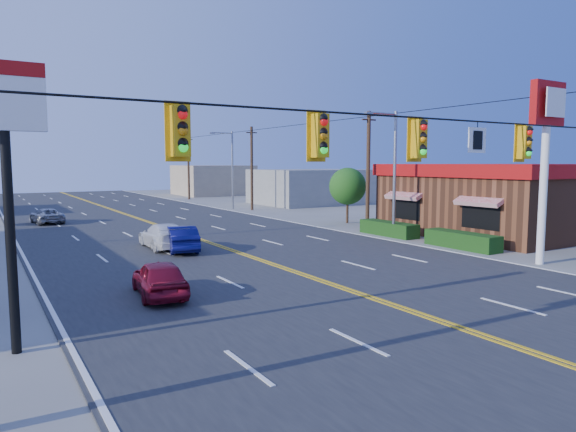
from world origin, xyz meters
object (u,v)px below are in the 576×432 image
kfc_pylon (546,135)px  car_blue (181,239)px  kfc (510,198)px  car_white (164,237)px  signal_span (446,159)px  car_silver (47,217)px  car_magenta (160,279)px  pizza_hut_sign (5,146)px

kfc_pylon → car_blue: (-13.40, 12.03, -5.36)m
kfc → car_white: (-22.79, 5.45, -1.69)m
signal_span → car_silver: size_ratio=5.81×
car_magenta → car_white: car_white is taller
kfc → car_blue: 22.72m
car_silver → pizza_hut_sign: bearing=76.8°
kfc → kfc_pylon: size_ratio=1.92×
car_silver → car_white: bearing=98.7°
kfc_pylon → kfc: bearing=42.0°
kfc → car_silver: bearing=141.0°
pizza_hut_sign → car_white: 16.34m
car_magenta → signal_span: bearing=136.8°
car_magenta → kfc: bearing=-163.0°
signal_span → car_magenta: bearing=129.8°
kfc → car_blue: bearing=169.7°
car_white → car_silver: size_ratio=1.14×
car_silver → signal_span: bearing=96.0°
car_white → signal_span: bearing=101.3°
kfc_pylon → car_white: size_ratio=1.79×
car_magenta → car_blue: 9.48m
car_silver → kfc: bearing=135.4°
car_blue → car_silver: car_blue is taller
signal_span → car_magenta: 10.49m
kfc → car_blue: size_ratio=3.94×
car_blue → pizza_hut_sign: bearing=66.0°
kfc → car_blue: kfc is taller
kfc → car_white: size_ratio=3.43×
car_magenta → car_silver: car_magenta is taller
pizza_hut_sign → car_magenta: 7.37m
kfc → car_silver: (-26.95, 21.80, -1.80)m
pizza_hut_sign → car_white: pizza_hut_sign is taller
car_magenta → car_silver: size_ratio=0.92×
signal_span → pizza_hut_sign: size_ratio=3.55×
car_magenta → car_silver: 26.44m
car_white → kfc: bearing=168.8°
car_blue → car_magenta: bearing=77.5°
pizza_hut_sign → car_silver: pizza_hut_sign is taller
car_magenta → car_white: 10.63m
signal_span → car_blue: size_ratio=5.88×
signal_span → pizza_hut_sign: signal_span is taller
signal_span → car_silver: signal_span is taller
signal_span → car_blue: bearing=98.1°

